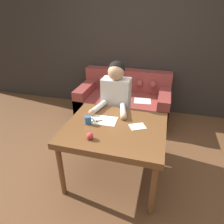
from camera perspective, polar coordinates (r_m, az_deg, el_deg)
ground_plane at (r=2.70m, az=-1.22°, el=-16.62°), size 16.00×16.00×0.00m
wall_back at (r=3.87m, az=7.22°, el=19.00°), size 8.00×0.06×2.60m
dining_table at (r=2.24m, az=0.82°, el=-5.88°), size 1.10×0.93×0.73m
couch at (r=3.76m, az=3.48°, el=2.89°), size 1.63×0.90×0.84m
person at (r=2.77m, az=1.09°, el=1.41°), size 0.47×0.61×1.29m
pattern_paper_main at (r=2.31m, az=-2.87°, el=-2.33°), size 0.35×0.23×0.00m
pattern_paper_offcut at (r=2.21m, az=7.27°, el=-4.13°), size 0.21×0.19×0.00m
scissors at (r=2.30m, az=-3.42°, el=-2.55°), size 0.21×0.18×0.01m
mug at (r=2.25m, az=-6.88°, el=-2.28°), size 0.11×0.08×0.09m
pin_cushion at (r=2.00m, az=-6.35°, el=-6.92°), size 0.07×0.07×0.07m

